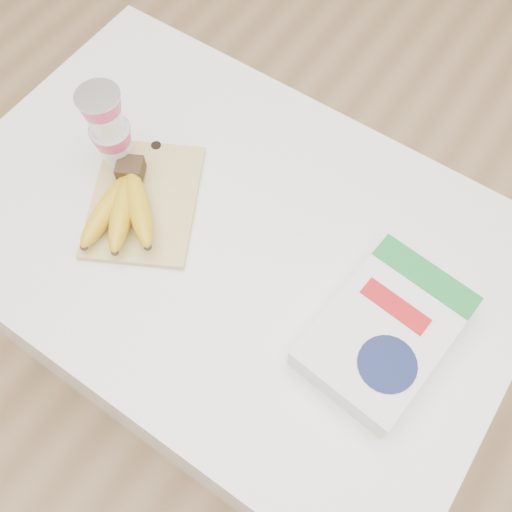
{
  "coord_description": "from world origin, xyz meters",
  "views": [
    {
      "loc": [
        0.33,
        -0.39,
        1.72
      ],
      "look_at": [
        0.08,
        -0.03,
        0.85
      ],
      "focal_mm": 40.0,
      "sensor_mm": 36.0,
      "label": 1
    }
  ],
  "objects": [
    {
      "name": "cutting_board",
      "position": [
        -0.17,
        -0.04,
        0.81
      ],
      "size": [
        0.29,
        0.32,
        0.01
      ],
      "primitive_type": "cube",
      "rotation": [
        0.0,
        0.0,
        0.49
      ],
      "color": "#D1BC72",
      "rests_on": "table"
    },
    {
      "name": "yogurt_stack",
      "position": [
        -0.26,
        0.01,
        0.92
      ],
      "size": [
        0.08,
        0.08,
        0.18
      ],
      "color": "white",
      "rests_on": "cutting_board"
    },
    {
      "name": "table",
      "position": [
        0.0,
        0.0,
        0.4
      ],
      "size": [
        1.08,
        0.72,
        0.81
      ],
      "primitive_type": "cube",
      "color": "white",
      "rests_on": "ground"
    },
    {
      "name": "cereal_box",
      "position": [
        0.33,
        -0.02,
        0.84
      ],
      "size": [
        0.21,
        0.29,
        0.06
      ],
      "rotation": [
        0.0,
        0.0,
        -0.1
      ],
      "color": "white",
      "rests_on": "table"
    },
    {
      "name": "bananas",
      "position": [
        -0.17,
        -0.08,
        0.85
      ],
      "size": [
        0.18,
        0.21,
        0.07
      ],
      "color": "#382816",
      "rests_on": "cutting_board"
    }
  ]
}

